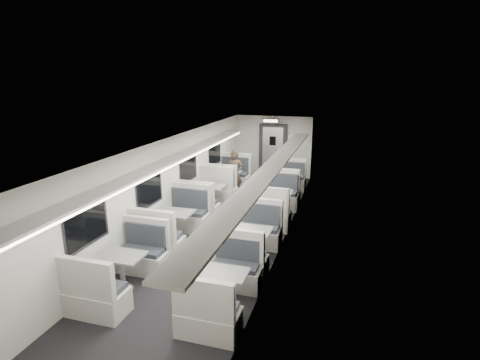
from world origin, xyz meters
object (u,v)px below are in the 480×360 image
Objects in this scene: booth_right_b at (275,204)px; booth_left_c at (174,227)px; booth_left_d at (122,272)px; exit_sign at (271,121)px; booth_left_a at (226,183)px; vestibule_door at (273,151)px; booth_right_d at (224,289)px; booth_right_c at (251,244)px; booth_right_a at (288,185)px; booth_left_b at (209,198)px; passenger at (235,174)px.

booth_left_c is at bearing -130.53° from booth_right_b.
exit_sign is (1.00, 8.43, 1.91)m from booth_left_d.
vestibule_door is (1.00, 2.80, 0.63)m from booth_left_a.
booth_right_b is 1.13× the size of booth_right_d.
vestibule_door is at bearing 98.03° from booth_right_c.
booth_right_a is at bearing 65.97° from booth_left_c.
booth_right_c is (2.00, -4.29, -0.04)m from booth_left_a.
booth_left_c reaches higher than booth_left_d.
booth_left_a is 1.63m from booth_left_b.
booth_right_c is 7.19m from vestibule_door.
booth_right_c is at bearing 90.00° from booth_right_d.
booth_right_c reaches higher than booth_right_a.
vestibule_door reaches higher than passenger.
booth_left_c is 1.14× the size of booth_right_d.
booth_left_c is 6.62m from exit_sign.
booth_right_d is at bearing -90.00° from booth_right_a.
booth_left_c is at bearing 170.52° from booth_right_c.
booth_left_b is 4.48m from exit_sign.
booth_left_d is 6.94m from booth_right_a.
exit_sign is (-1.00, 1.78, 1.92)m from booth_right_a.
vestibule_door is at bearing 81.58° from booth_left_c.
booth_left_a is 6.43m from booth_right_d.
booth_right_c is (2.00, -0.33, -0.03)m from booth_left_c.
booth_right_c is at bearing -9.48° from booth_left_c.
booth_left_d reaches higher than booth_right_d.
vestibule_door reaches higher than booth_right_b.
booth_left_c reaches higher than booth_right_b.
booth_left_a is 1.17× the size of booth_right_d.
exit_sign is at bearing 83.24° from booth_left_d.
booth_right_c is 4.49m from passenger.
booth_right_a is at bearing 25.65° from passenger.
booth_right_d is 6.22m from passenger.
booth_right_d is (2.00, -4.49, -0.04)m from booth_left_b.
booth_right_d is (2.00, 0.00, -0.02)m from booth_left_d.
booth_right_a is (2.00, 4.49, -0.04)m from booth_left_c.
booth_left_b is 1.06× the size of vestibule_door.
booth_left_c is 4.91m from booth_right_a.
exit_sign reaches higher than booth_left_b.
booth_right_b is at bearing 90.00° from booth_right_c.
exit_sign reaches higher than booth_left_d.
booth_left_a is 6.12m from booth_left_d.
booth_left_c is at bearing 132.77° from booth_right_d.
booth_left_d is 1.31× the size of passenger.
booth_left_a is 2.57m from booth_right_b.
booth_right_a is 0.97× the size of booth_right_c.
passenger is (0.34, 5.98, 0.42)m from booth_left_d.
booth_right_d is at bearing -90.00° from booth_right_b.
booth_right_c is at bearing -64.44° from passenger.
passenger is 0.75× the size of vestibule_door.
booth_right_b is 2.26m from passenger.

